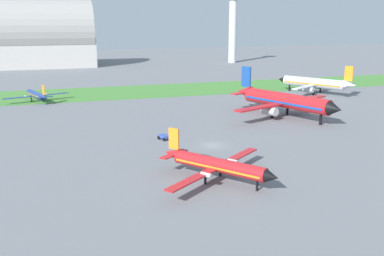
% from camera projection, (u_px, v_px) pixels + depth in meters
% --- Properties ---
extents(ground_plane, '(600.00, 600.00, 0.00)m').
position_uv_depth(ground_plane, '(213.00, 145.00, 83.42)').
color(ground_plane, slate).
extents(grass_taxiway_strip, '(360.00, 28.00, 0.08)m').
position_uv_depth(grass_taxiway_strip, '(142.00, 91.00, 147.34)').
color(grass_taxiway_strip, '#478438').
rests_on(grass_taxiway_strip, ground_plane).
extents(airplane_foreground_turboprop, '(19.46, 17.25, 6.97)m').
position_uv_depth(airplane_foreground_turboprop, '(217.00, 165.00, 64.34)').
color(airplane_foreground_turboprop, red).
rests_on(airplane_foreground_turboprop, ground_plane).
extents(airplane_taxiing_turboprop, '(18.52, 16.03, 5.76)m').
position_uv_depth(airplane_taxiing_turboprop, '(36.00, 95.00, 128.18)').
color(airplane_taxiing_turboprop, navy).
rests_on(airplane_taxiing_turboprop, ground_plane).
extents(airplane_midfield_jet, '(31.16, 30.95, 11.55)m').
position_uv_depth(airplane_midfield_jet, '(284.00, 101.00, 107.06)').
color(airplane_midfield_jet, red).
rests_on(airplane_midfield_jet, ground_plane).
extents(airplane_parked_jet_far, '(24.80, 24.80, 9.81)m').
position_uv_depth(airplane_parked_jet_far, '(315.00, 83.00, 141.89)').
color(airplane_parked_jet_far, silver).
rests_on(airplane_parked_jet_far, ground_plane).
extents(baggage_cart_near_gate, '(2.58, 2.89, 0.90)m').
position_uv_depth(baggage_cart_near_gate, '(164.00, 137.00, 87.50)').
color(baggage_cart_near_gate, '#334FB2').
rests_on(baggage_cart_near_gate, ground_plane).
extents(hangar_distant, '(46.66, 31.84, 34.03)m').
position_uv_depth(hangar_distant, '(48.00, 38.00, 224.99)').
color(hangar_distant, '#BCB7B2').
rests_on(hangar_distant, ground_plane).
extents(control_tower, '(8.00, 8.00, 39.54)m').
position_uv_depth(control_tower, '(233.00, 21.00, 244.36)').
color(control_tower, silver).
rests_on(control_tower, ground_plane).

